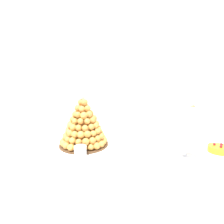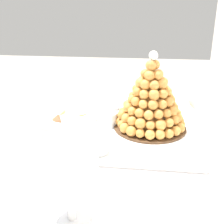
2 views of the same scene
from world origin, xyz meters
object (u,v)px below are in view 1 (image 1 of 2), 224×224
at_px(dessert_cup_left, 39,154).
at_px(wine_glass, 90,116).
at_px(croquembouche, 83,125).
at_px(dessert_cup_mid_left, 80,152).
at_px(macaron_goblet, 187,125).
at_px(serving_tray, 84,147).
at_px(fruit_tart_plate, 218,150).
at_px(dessert_cup_centre, 125,152).

distance_m(dessert_cup_left, wine_glass, 0.41).
bearing_deg(croquembouche, dessert_cup_mid_left, -91.98).
distance_m(dessert_cup_mid_left, macaron_goblet, 0.53).
bearing_deg(wine_glass, dessert_cup_mid_left, -95.61).
bearing_deg(serving_tray, fruit_tart_plate, -9.49).
bearing_deg(dessert_cup_left, wine_glass, 55.40).
relative_size(croquembouche, wine_glass, 1.62).
bearing_deg(dessert_cup_centre, wine_glass, 118.80).
height_order(serving_tray, dessert_cup_mid_left, dessert_cup_mid_left).
height_order(croquembouche, macaron_goblet, croquembouche).
relative_size(serving_tray, croquembouche, 1.93).
distance_m(dessert_cup_left, dessert_cup_centre, 0.41).
height_order(croquembouche, wine_glass, croquembouche).
height_order(dessert_cup_mid_left, dessert_cup_centre, dessert_cup_mid_left).
bearing_deg(croquembouche, dessert_cup_centre, -37.79).
xyz_separation_m(serving_tray, macaron_goblet, (0.51, -0.14, 0.16)).
bearing_deg(serving_tray, dessert_cup_mid_left, -93.11).
xyz_separation_m(croquembouche, macaron_goblet, (0.51, -0.17, 0.04)).
distance_m(dessert_cup_centre, wine_glass, 0.40).
xyz_separation_m(dessert_cup_left, fruit_tart_plate, (0.90, 0.01, -0.02)).
xyz_separation_m(dessert_cup_left, wine_glass, (0.23, 0.33, 0.10)).
bearing_deg(serving_tray, macaron_goblet, -15.93).
distance_m(serving_tray, dessert_cup_left, 0.24).
xyz_separation_m(dessert_cup_mid_left, fruit_tart_plate, (0.71, 0.01, -0.02)).
bearing_deg(croquembouche, serving_tray, -86.94).
xyz_separation_m(serving_tray, fruit_tart_plate, (0.70, -0.12, 0.01)).
bearing_deg(serving_tray, wine_glass, 82.81).
xyz_separation_m(dessert_cup_centre, macaron_goblet, (0.30, -0.01, 0.13)).
distance_m(croquembouche, macaron_goblet, 0.54).
xyz_separation_m(serving_tray, dessert_cup_centre, (0.21, -0.13, 0.02)).
bearing_deg(macaron_goblet, dessert_cup_left, 178.84).
distance_m(dessert_cup_centre, macaron_goblet, 0.33).
height_order(macaron_goblet, wine_glass, macaron_goblet).
height_order(dessert_cup_mid_left, fruit_tart_plate, dessert_cup_mid_left).
relative_size(serving_tray, fruit_tart_plate, 3.17).
bearing_deg(dessert_cup_left, fruit_tart_plate, 0.86).
xyz_separation_m(dessert_cup_mid_left, macaron_goblet, (0.51, -0.02, 0.13)).
relative_size(serving_tray, wine_glass, 3.13).
bearing_deg(wine_glass, fruit_tart_plate, -25.14).
relative_size(fruit_tart_plate, wine_glass, 0.99).
height_order(serving_tray, wine_glass, wine_glass).
xyz_separation_m(dessert_cup_centre, fruit_tart_plate, (0.49, 0.02, -0.02)).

